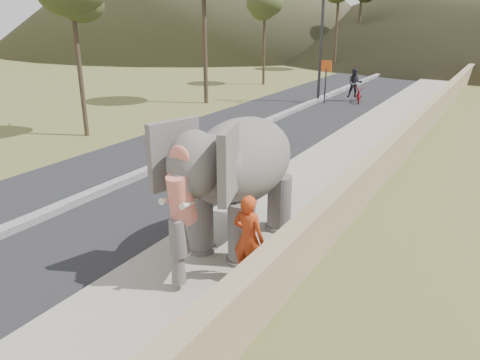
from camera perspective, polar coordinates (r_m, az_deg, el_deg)
name	(u,v)px	position (r m, az deg, el deg)	size (l,w,h in m)	color
ground	(212,268)	(9.69, -3.47, -10.71)	(160.00, 160.00, 0.00)	olive
road	(243,134)	(20.10, 0.34, 5.67)	(7.00, 120.00, 0.03)	black
median	(243,132)	(20.07, 0.34, 5.93)	(0.35, 120.00, 0.22)	black
walkway	(358,148)	(18.21, 14.16, 3.76)	(3.00, 120.00, 0.15)	#9E9687
parapet	(404,142)	(17.73, 19.40, 4.40)	(0.30, 120.00, 1.10)	tan
lamppost	(328,13)	(27.34, 10.70, 19.37)	(1.76, 0.36, 8.00)	#2B2C30
signboard	(326,74)	(27.20, 10.43, 12.55)	(0.60, 0.08, 2.40)	#2D2D33
elephant_and_man	(242,179)	(9.94, 0.23, 0.14)	(2.27, 3.97, 2.86)	slate
motorcyclist	(357,89)	(28.17, 14.08, 10.68)	(1.35, 1.88, 1.92)	maroon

